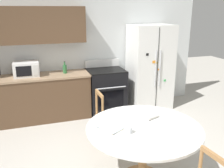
{
  "coord_description": "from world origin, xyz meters",
  "views": [
    {
      "loc": [
        -1.08,
        -2.57,
        2.14
      ],
      "look_at": [
        0.15,
        1.15,
        0.95
      ],
      "focal_mm": 40.0,
      "sensor_mm": 36.0,
      "label": 1
    }
  ],
  "objects": [
    {
      "name": "refrigerator",
      "position": [
        1.38,
        2.23,
        0.91
      ],
      "size": [
        0.88,
        0.72,
        1.82
      ],
      "color": "white",
      "rests_on": "ground_plane"
    },
    {
      "name": "folded_napkin",
      "position": [
        0.37,
        0.12,
        0.77
      ],
      "size": [
        0.19,
        0.11,
        0.05
      ],
      "color": "silver",
      "rests_on": "dining_table"
    },
    {
      "name": "oven_range",
      "position": [
        0.39,
        2.26,
        0.47
      ],
      "size": [
        0.75,
        0.68,
        1.08
      ],
      "color": "black",
      "rests_on": "ground_plane"
    },
    {
      "name": "candle_glass",
      "position": [
        -0.08,
        -0.15,
        0.78
      ],
      "size": [
        0.09,
        0.09,
        0.09
      ],
      "color": "silver",
      "rests_on": "dining_table"
    },
    {
      "name": "dining_table",
      "position": [
        0.16,
        -0.05,
        0.63
      ],
      "size": [
        1.42,
        1.42,
        0.75
      ],
      "color": "white",
      "rests_on": "ground_plane"
    },
    {
      "name": "back_wall",
      "position": [
        -0.3,
        2.59,
        1.45
      ],
      "size": [
        5.2,
        0.44,
        2.6
      ],
      "color": "silver",
      "rests_on": "ground_plane"
    },
    {
      "name": "mail_stack",
      "position": [
        -0.24,
        0.04,
        0.76
      ],
      "size": [
        0.34,
        0.37,
        0.02
      ],
      "color": "white",
      "rests_on": "dining_table"
    },
    {
      "name": "microwave",
      "position": [
        -1.18,
        2.34,
        1.04
      ],
      "size": [
        0.46,
        0.38,
        0.27
      ],
      "color": "white",
      "rests_on": "kitchen_counter"
    },
    {
      "name": "counter_bottle",
      "position": [
        -0.45,
        2.31,
        0.99
      ],
      "size": [
        0.08,
        0.08,
        0.24
      ],
      "color": "#2D6B38",
      "rests_on": "kitchen_counter"
    },
    {
      "name": "kitchen_counter",
      "position": [
        -1.11,
        2.29,
        0.45
      ],
      "size": [
        2.21,
        0.64,
        0.9
      ],
      "color": "brown",
      "rests_on": "ground_plane"
    },
    {
      "name": "dining_chair_far",
      "position": [
        0.03,
        0.94,
        0.43
      ],
      "size": [
        0.42,
        0.42,
        0.9
      ],
      "rotation": [
        0.0,
        0.0,
        4.72
      ],
      "color": "#9E7042",
      "rests_on": "ground_plane"
    }
  ]
}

